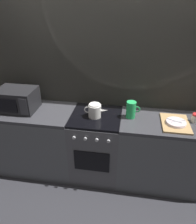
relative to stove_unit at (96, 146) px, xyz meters
The scene contains 10 objects.
ground_plane 0.45m from the stove_unit, 90.00° to the left, with size 8.00×8.00×0.00m, color #2D2D33.
back_wall 0.82m from the stove_unit, 90.00° to the left, with size 3.60×0.05×2.40m.
counter_left 0.90m from the stove_unit, behind, with size 1.20×0.60×0.90m.
stove_unit is the anchor object (origin of this frame).
counter_right 0.90m from the stove_unit, ahead, with size 1.20×0.60×0.90m.
microwave 1.14m from the stove_unit, behind, with size 0.46×0.35×0.27m.
kettle 0.53m from the stove_unit, 107.40° to the right, with size 0.28×0.15×0.17m.
pitcher 0.69m from the stove_unit, ahead, with size 0.16×0.11×0.20m.
dish_pile 1.02m from the stove_unit, ahead, with size 0.30×0.40×0.06m.
spice_jar 1.23m from the stove_unit, ahead, with size 0.08×0.08×0.10m.
Camera 1 is at (0.37, -2.13, 2.16)m, focal length 33.78 mm.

